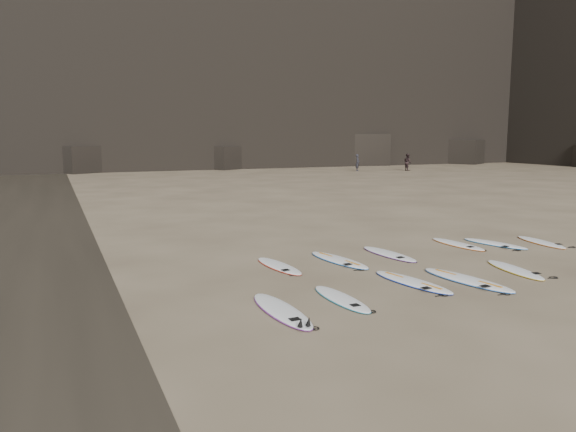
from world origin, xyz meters
name	(u,v)px	position (x,y,z in m)	size (l,w,h in m)	color
ground	(424,282)	(0.00, 0.00, 0.00)	(240.00, 240.00, 0.00)	#897559
surfboard_0	(281,310)	(-4.11, -0.79, 0.05)	(0.63, 2.61, 0.09)	white
surfboard_1	(341,298)	(-2.59, -0.53, 0.04)	(0.54, 2.25, 0.08)	white
surfboard_2	(412,282)	(-0.34, 0.02, 0.05)	(0.61, 2.54, 0.09)	white
surfboard_3	(467,279)	(1.01, -0.34, 0.05)	(0.66, 2.75, 0.10)	white
surfboard_4	(515,269)	(2.90, 0.02, 0.04)	(0.55, 2.29, 0.08)	white
surfboard_5	(279,266)	(-2.70, 2.85, 0.04)	(0.56, 2.31, 0.08)	white
surfboard_6	(339,260)	(-0.86, 2.83, 0.05)	(0.62, 2.57, 0.09)	white
surfboard_7	(389,254)	(0.91, 2.98, 0.04)	(0.59, 2.45, 0.09)	white
surfboard_8	(458,244)	(3.81, 3.39, 0.04)	(0.56, 2.34, 0.08)	white
surfboard_9	(495,243)	(5.00, 3.00, 0.04)	(0.56, 2.33, 0.08)	white
surfboard_10	(541,242)	(6.60, 2.60, 0.04)	(0.55, 2.27, 0.08)	white
person_a	(358,163)	(19.33, 36.89, 0.82)	(0.59, 0.39, 1.63)	black
person_b	(408,162)	(24.05, 35.32, 0.84)	(0.81, 0.63, 1.67)	black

